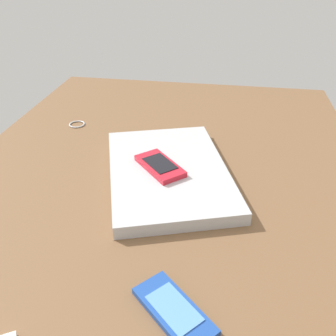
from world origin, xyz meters
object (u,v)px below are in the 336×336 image
object	(u,v)px
cell_phone_on_laptop	(162,166)
cell_phone_on_desk	(174,311)
key_ring	(77,124)
laptop_closed	(168,172)

from	to	relation	value
cell_phone_on_laptop	cell_phone_on_desk	distance (cm)	29.32
cell_phone_on_laptop	key_ring	bearing A→B (deg)	51.07
laptop_closed	cell_phone_on_laptop	bearing A→B (deg)	112.78
cell_phone_on_laptop	key_ring	size ratio (longest dim) A/B	2.89
laptop_closed	cell_phone_on_desk	world-z (taller)	laptop_closed
laptop_closed	key_ring	world-z (taller)	laptop_closed
laptop_closed	cell_phone_on_desk	size ratio (longest dim) A/B	2.77
cell_phone_on_desk	key_ring	size ratio (longest dim) A/B	2.96
cell_phone_on_laptop	key_ring	world-z (taller)	cell_phone_on_laptop
cell_phone_on_laptop	key_ring	xyz separation A→B (cm)	(19.94, 24.69, -2.70)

